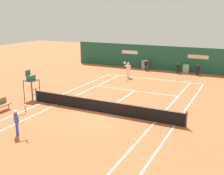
% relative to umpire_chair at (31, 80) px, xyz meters
% --- Properties ---
extents(ground_plane, '(80.00, 80.00, 0.01)m').
position_rel_umpire_chair_xyz_m(ground_plane, '(6.77, 0.21, -1.63)').
color(ground_plane, '#BC6038').
extents(tennis_net, '(12.10, 0.10, 1.07)m').
position_rel_umpire_chair_xyz_m(tennis_net, '(6.77, -0.37, -1.12)').
color(tennis_net, '#4C4C51').
rests_on(tennis_net, ground_plane).
extents(sponsor_back_wall, '(25.00, 1.02, 3.01)m').
position_rel_umpire_chair_xyz_m(sponsor_back_wall, '(6.76, 16.60, -0.18)').
color(sponsor_back_wall, '#1E5642').
rests_on(sponsor_back_wall, ground_plane).
extents(umpire_chair, '(1.00, 1.00, 2.42)m').
position_rel_umpire_chair_xyz_m(umpire_chair, '(0.00, 0.00, 0.00)').
color(umpire_chair, '#47474C').
rests_on(umpire_chair, ground_plane).
extents(player_bench, '(0.54, 1.27, 0.88)m').
position_rel_umpire_chair_xyz_m(player_bench, '(-0.01, -3.22, -1.12)').
color(player_bench, '#38383D').
rests_on(player_bench, ground_plane).
extents(player_on_baseline, '(0.60, 0.74, 1.88)m').
position_rel_umpire_chair_xyz_m(player_on_baseline, '(4.12, 10.68, -0.62)').
color(player_on_baseline, white).
rests_on(player_on_baseline, ground_plane).
extents(player_near_side, '(0.80, 0.60, 1.76)m').
position_rel_umpire_chair_xyz_m(player_near_side, '(4.14, -5.85, -0.71)').
color(player_near_side, blue).
rests_on(player_near_side, ground_plane).
extents(ball_kid_left_post, '(0.44, 0.20, 1.31)m').
position_rel_umpire_chair_xyz_m(ball_kid_left_post, '(10.79, 15.26, -0.87)').
color(ball_kid_left_post, black).
rests_on(ball_kid_left_post, ground_plane).
extents(ball_kid_right_post, '(0.44, 0.21, 1.32)m').
position_rel_umpire_chair_xyz_m(ball_kid_right_post, '(4.57, 15.26, -0.87)').
color(ball_kid_right_post, black).
rests_on(ball_kid_right_post, ground_plane).
extents(ball_kid_centre_post, '(0.41, 0.17, 1.24)m').
position_rel_umpire_chair_xyz_m(ball_kid_centre_post, '(8.55, 15.26, -0.91)').
color(ball_kid_centre_post, black).
rests_on(ball_kid_centre_post, ground_plane).
extents(tennis_ball_mid_court, '(0.07, 0.07, 0.07)m').
position_rel_umpire_chair_xyz_m(tennis_ball_mid_court, '(5.59, 2.51, -1.60)').
color(tennis_ball_mid_court, '#CCE033').
rests_on(tennis_ball_mid_court, ground_plane).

